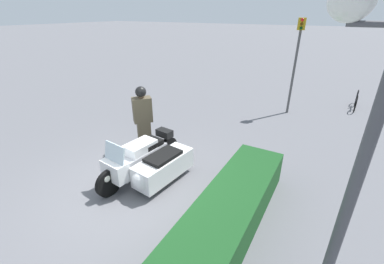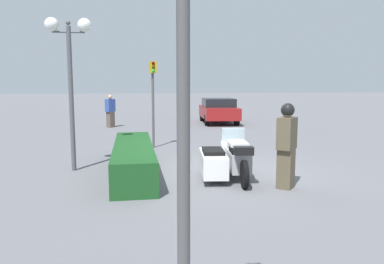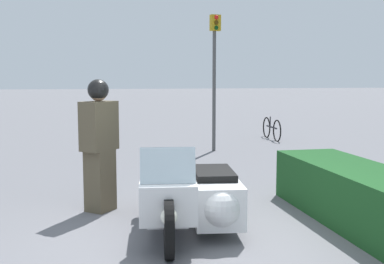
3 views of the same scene
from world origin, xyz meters
name	(u,v)px [view 3 (image 3 of 3)]	position (x,y,z in m)	size (l,w,h in m)	color
ground_plane	(196,247)	(0.00, 0.00, 0.00)	(160.00, 160.00, 0.00)	slate
police_motorcycle	(191,194)	(-0.60, 0.06, 0.46)	(2.56, 1.42, 1.15)	black
officer_rider	(99,142)	(-1.74, -1.03, 0.99)	(0.59, 0.57, 1.88)	brown
traffic_light_far	(215,63)	(-6.90, 1.96, 2.28)	(0.22, 0.28, 3.48)	#4C4C4C
bicycle_parked	(272,129)	(-8.89, 4.30, 0.32)	(1.66, 0.10, 0.72)	black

